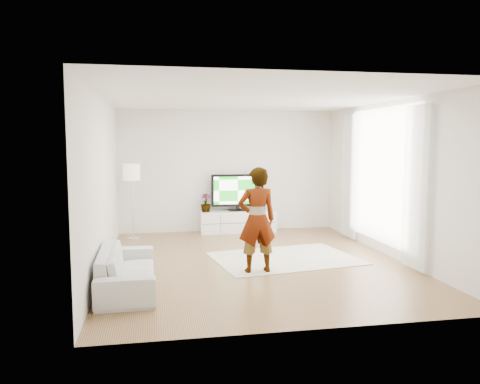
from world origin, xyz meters
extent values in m
plane|color=#9C7646|center=(0.00, 0.00, 0.00)|extent=(6.00, 6.00, 0.00)
plane|color=white|center=(0.00, 0.00, 2.80)|extent=(6.00, 6.00, 0.00)
cube|color=silver|center=(-2.50, 0.00, 1.40)|extent=(0.02, 6.00, 2.80)
cube|color=silver|center=(2.50, 0.00, 1.40)|extent=(0.02, 6.00, 2.80)
cube|color=silver|center=(0.00, 3.00, 1.40)|extent=(5.00, 0.02, 2.80)
cube|color=silver|center=(0.00, -3.00, 1.40)|extent=(5.00, 0.02, 2.80)
cube|color=white|center=(2.48, 0.30, 1.45)|extent=(0.01, 2.60, 2.50)
cube|color=white|center=(2.40, -1.00, 1.35)|extent=(0.04, 0.70, 2.60)
cube|color=white|center=(2.40, 1.60, 1.35)|extent=(0.04, 0.70, 2.60)
cube|color=white|center=(0.20, 2.77, 0.24)|extent=(1.74, 0.49, 0.49)
cube|color=black|center=(0.20, 2.52, 0.24)|extent=(1.69, 0.00, 0.01)
cube|color=black|center=(-0.24, 2.52, 0.24)|extent=(0.01, 0.00, 0.43)
cube|color=black|center=(0.63, 2.52, 0.24)|extent=(0.01, 0.00, 0.43)
cube|color=black|center=(0.20, 2.79, 0.50)|extent=(0.43, 0.24, 0.02)
cube|color=black|center=(0.20, 2.79, 0.56)|extent=(0.09, 0.05, 0.09)
cube|color=black|center=(0.20, 2.79, 0.97)|extent=(1.22, 0.07, 0.74)
cube|color=#168B1B|center=(0.20, 2.76, 0.97)|extent=(1.11, 0.01, 0.63)
cube|color=white|center=(0.96, 2.77, 0.59)|extent=(0.05, 0.15, 0.21)
cube|color=#4CB2FF|center=(0.96, 2.69, 0.61)|extent=(0.01, 0.00, 0.11)
imported|color=#3F7238|center=(-0.54, 2.77, 0.70)|extent=(0.24, 0.24, 0.41)
cube|color=beige|center=(0.58, 0.13, 0.01)|extent=(2.71, 2.14, 0.01)
imported|color=#334772|center=(-0.10, -0.63, 0.85)|extent=(0.62, 0.42, 1.67)
imported|color=silver|center=(-2.08, -1.12, 0.28)|extent=(0.80, 1.96, 0.57)
cylinder|color=silver|center=(-2.16, 2.42, 0.01)|extent=(0.28, 0.28, 0.02)
cylinder|color=silver|center=(-2.16, 2.42, 0.64)|extent=(0.04, 0.04, 1.24)
cylinder|color=white|center=(-2.16, 2.42, 1.44)|extent=(0.36, 0.36, 0.35)
camera|label=1|loc=(-1.66, -7.75, 2.05)|focal=35.00mm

